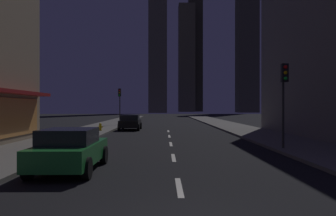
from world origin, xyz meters
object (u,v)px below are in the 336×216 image
object	(u,v)px
traffic_light_near_right	(284,86)
traffic_light_far_left	(120,98)
car_parked_near	(70,149)
car_parked_far	(130,122)
fire_hydrant_far_left	(100,127)

from	to	relation	value
traffic_light_near_right	traffic_light_far_left	distance (m)	24.63
car_parked_near	car_parked_far	bearing A→B (deg)	90.00
car_parked_near	traffic_light_near_right	bearing A→B (deg)	28.24
car_parked_near	traffic_light_far_left	distance (m)	27.11
car_parked_near	car_parked_far	xyz separation A→B (m)	(0.00, 20.24, 0.00)
car_parked_far	fire_hydrant_far_left	xyz separation A→B (m)	(-2.30, -2.90, -0.29)
fire_hydrant_far_left	car_parked_far	bearing A→B (deg)	51.54
car_parked_near	traffic_light_near_right	world-z (taller)	traffic_light_near_right
traffic_light_near_right	car_parked_near	bearing A→B (deg)	-151.76
traffic_light_near_right	traffic_light_far_left	world-z (taller)	same
car_parked_far	traffic_light_near_right	bearing A→B (deg)	-59.34
car_parked_near	fire_hydrant_far_left	size ratio (longest dim) A/B	6.48
car_parked_far	car_parked_near	bearing A→B (deg)	-90.00
car_parked_near	traffic_light_near_right	size ratio (longest dim) A/B	1.01
traffic_light_far_left	car_parked_far	bearing A→B (deg)	-74.14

